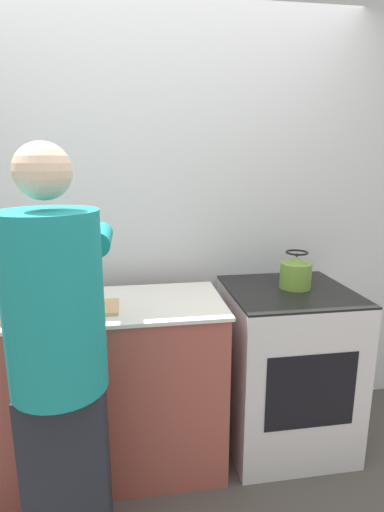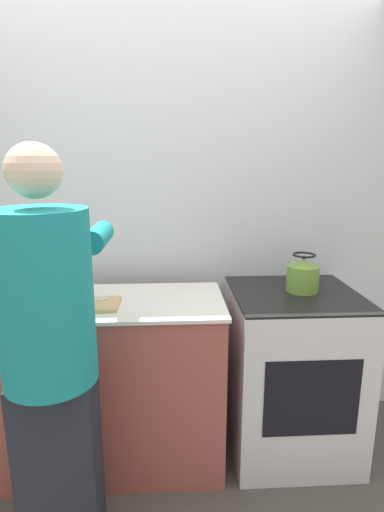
# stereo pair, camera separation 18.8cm
# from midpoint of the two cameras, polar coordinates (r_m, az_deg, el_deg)

# --- Properties ---
(ground_plane) EXTENTS (12.00, 12.00, 0.00)m
(ground_plane) POSITION_cam_midpoint_polar(r_m,az_deg,el_deg) (2.34, -1.69, -30.84)
(ground_plane) COLOR #4C4742
(wall_back) EXTENTS (8.00, 0.05, 2.60)m
(wall_back) POSITION_cam_midpoint_polar(r_m,az_deg,el_deg) (2.44, -2.38, 5.58)
(wall_back) COLOR silver
(wall_back) RESTS_ON ground_plane
(counter) EXTENTS (1.42, 0.58, 0.93)m
(counter) POSITION_cam_midpoint_polar(r_m,az_deg,el_deg) (2.30, -11.87, -17.35)
(counter) COLOR #9E4C42
(counter) RESTS_ON ground_plane
(oven) EXTENTS (0.68, 0.67, 0.94)m
(oven) POSITION_cam_midpoint_polar(r_m,az_deg,el_deg) (2.45, 16.20, -15.55)
(oven) COLOR silver
(oven) RESTS_ON ground_plane
(person) EXTENTS (0.40, 0.63, 1.70)m
(person) POSITION_cam_midpoint_polar(r_m,az_deg,el_deg) (1.64, -16.41, -12.92)
(person) COLOR #20242E
(person) RESTS_ON ground_plane
(cutting_board) EXTENTS (0.31, 0.20, 0.02)m
(cutting_board) POSITION_cam_midpoint_polar(r_m,az_deg,el_deg) (2.02, -12.08, -6.86)
(cutting_board) COLOR tan
(cutting_board) RESTS_ON counter
(knife) EXTENTS (0.21, 0.12, 0.01)m
(knife) POSITION_cam_midpoint_polar(r_m,az_deg,el_deg) (2.03, -12.76, -6.46)
(knife) COLOR silver
(knife) RESTS_ON cutting_board
(kettle) EXTENTS (0.17, 0.17, 0.21)m
(kettle) POSITION_cam_midpoint_polar(r_m,az_deg,el_deg) (2.28, 17.85, -2.71)
(kettle) COLOR olive
(kettle) RESTS_ON oven
(bowl_prep) EXTENTS (0.13, 0.13, 0.08)m
(bowl_prep) POSITION_cam_midpoint_polar(r_m,az_deg,el_deg) (2.01, -21.47, -6.79)
(bowl_prep) COLOR #C6B789
(bowl_prep) RESTS_ON counter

